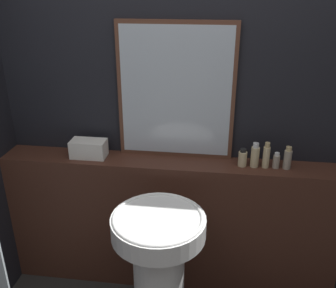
# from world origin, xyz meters

# --- Properties ---
(wall_back) EXTENTS (8.00, 0.06, 2.50)m
(wall_back) POSITION_xyz_m (0.00, 1.34, 1.25)
(wall_back) COLOR black
(wall_back) RESTS_ON ground_plane
(vanity_counter) EXTENTS (2.24, 0.24, 0.97)m
(vanity_counter) POSITION_xyz_m (0.00, 1.19, 0.48)
(vanity_counter) COLOR #422319
(vanity_counter) RESTS_ON ground_plane
(pedestal_sink) EXTENTS (0.51, 0.51, 0.90)m
(pedestal_sink) POSITION_xyz_m (-0.00, 0.69, 0.55)
(pedestal_sink) COLOR white
(pedestal_sink) RESTS_ON ground_plane
(mirror) EXTENTS (0.74, 0.03, 0.87)m
(mirror) POSITION_xyz_m (0.02, 1.29, 1.40)
(mirror) COLOR #563323
(mirror) RESTS_ON vanity_counter
(towel_stack) EXTENTS (0.23, 0.13, 0.12)m
(towel_stack) POSITION_xyz_m (-0.54, 1.19, 1.03)
(towel_stack) COLOR silver
(towel_stack) RESTS_ON vanity_counter
(shampoo_bottle) EXTENTS (0.05, 0.05, 0.12)m
(shampoo_bottle) POSITION_xyz_m (0.45, 1.19, 1.02)
(shampoo_bottle) COLOR #C6B284
(shampoo_bottle) RESTS_ON vanity_counter
(conditioner_bottle) EXTENTS (0.05, 0.05, 0.16)m
(conditioner_bottle) POSITION_xyz_m (0.53, 1.19, 1.04)
(conditioner_bottle) COLOR #C6B284
(conditioner_bottle) RESTS_ON vanity_counter
(lotion_bottle) EXTENTS (0.04, 0.04, 0.17)m
(lotion_bottle) POSITION_xyz_m (0.60, 1.19, 1.05)
(lotion_bottle) COLOR #C6B284
(lotion_bottle) RESTS_ON vanity_counter
(body_wash_bottle) EXTENTS (0.04, 0.04, 0.10)m
(body_wash_bottle) POSITION_xyz_m (0.66, 1.19, 1.02)
(body_wash_bottle) COLOR gray
(body_wash_bottle) RESTS_ON vanity_counter
(hand_soap_bottle) EXTENTS (0.05, 0.05, 0.15)m
(hand_soap_bottle) POSITION_xyz_m (0.73, 1.19, 1.04)
(hand_soap_bottle) COLOR gray
(hand_soap_bottle) RESTS_ON vanity_counter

